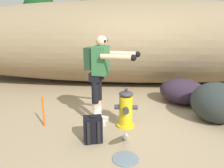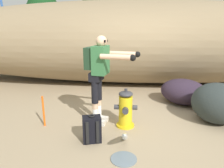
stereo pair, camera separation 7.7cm
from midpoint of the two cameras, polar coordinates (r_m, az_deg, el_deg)
The scene contains 9 objects.
ground_plane at distance 4.27m, azimuth 6.53°, elevation -10.84°, with size 56.00×56.00×0.04m, color #998466.
dirt_embankment at distance 7.15m, azimuth 6.09°, elevation 11.10°, with size 16.75×3.20×2.65m, color #897556.
fire_hydrant at distance 4.02m, azimuth 4.21°, elevation -6.86°, with size 0.43×0.39×0.75m.
hydrant_water_jet at distance 3.52m, azimuth 4.02°, elevation -14.73°, with size 0.38×1.10×0.63m.
utility_worker at distance 3.94m, azimuth -2.64°, elevation 4.02°, with size 1.03×0.65×1.70m.
spare_backpack at distance 3.58m, azimuth -4.81°, elevation -12.04°, with size 0.34×0.33×0.47m.
boulder_large at distance 5.45m, azimuth 19.06°, elevation -1.97°, with size 1.11×0.84×0.62m, color #2C212F.
boulder_small at distance 4.65m, azimuth 26.95°, elevation -4.63°, with size 0.99×0.87×0.80m, color #29302F.
survey_stake at distance 4.23m, azimuth -17.46°, elevation -7.01°, with size 0.04×0.04×0.60m, color #E55914.
Camera 2 is at (-0.13, -3.82, 1.87)m, focal length 33.96 mm.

